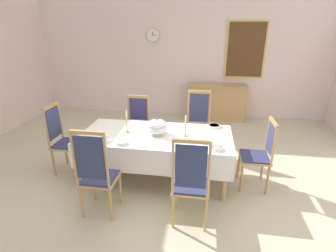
# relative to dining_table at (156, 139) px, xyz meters

# --- Properties ---
(ground) EXTENTS (7.50, 6.86, 0.04)m
(ground) POSITION_rel_dining_table_xyz_m (0.00, -0.17, -0.70)
(ground) COLOR #C0B99B
(back_wall) EXTENTS (7.50, 0.08, 3.46)m
(back_wall) POSITION_rel_dining_table_xyz_m (0.00, 3.30, 1.05)
(back_wall) COLOR silver
(back_wall) RESTS_ON ground
(dining_table) EXTENTS (2.24, 1.05, 0.75)m
(dining_table) POSITION_rel_dining_table_xyz_m (0.00, 0.00, 0.00)
(dining_table) COLOR #B1884E
(dining_table) RESTS_ON ground
(tablecloth) EXTENTS (2.26, 1.07, 0.38)m
(tablecloth) POSITION_rel_dining_table_xyz_m (0.00, 0.00, -0.02)
(tablecloth) COLOR white
(tablecloth) RESTS_ON dining_table
(chair_south_a) EXTENTS (0.44, 0.42, 1.20)m
(chair_south_a) POSITION_rel_dining_table_xyz_m (-0.55, -0.94, -0.07)
(chair_south_a) COLOR #B08251
(chair_south_a) RESTS_ON ground
(chair_north_a) EXTENTS (0.44, 0.42, 1.06)m
(chair_north_a) POSITION_rel_dining_table_xyz_m (-0.55, 0.93, -0.12)
(chair_north_a) COLOR tan
(chair_north_a) RESTS_ON ground
(chair_south_b) EXTENTS (0.44, 0.42, 1.18)m
(chair_south_b) POSITION_rel_dining_table_xyz_m (0.60, -0.94, -0.08)
(chair_south_b) COLOR tan
(chair_south_b) RESTS_ON ground
(chair_north_b) EXTENTS (0.44, 0.42, 1.20)m
(chair_north_b) POSITION_rel_dining_table_xyz_m (0.60, 0.94, -0.08)
(chair_north_b) COLOR tan
(chair_north_b) RESTS_ON ground
(chair_head_west) EXTENTS (0.42, 0.44, 1.14)m
(chair_head_west) POSITION_rel_dining_table_xyz_m (-1.53, -0.00, -0.10)
(chair_head_west) COLOR tan
(chair_head_west) RESTS_ON ground
(chair_head_east) EXTENTS (0.42, 0.44, 1.06)m
(chair_head_east) POSITION_rel_dining_table_xyz_m (1.52, -0.00, -0.12)
(chair_head_east) COLOR #AF814F
(chair_head_east) RESTS_ON ground
(soup_tureen) EXTENTS (0.31, 0.31, 0.25)m
(soup_tureen) POSITION_rel_dining_table_xyz_m (0.02, 0.00, 0.20)
(soup_tureen) COLOR white
(soup_tureen) RESTS_ON tablecloth
(candlestick_west) EXTENTS (0.07, 0.07, 0.35)m
(candlestick_west) POSITION_rel_dining_table_xyz_m (-0.44, 0.00, 0.22)
(candlestick_west) COLOR gold
(candlestick_west) RESTS_ON tablecloth
(candlestick_east) EXTENTS (0.07, 0.07, 0.32)m
(candlestick_east) POSITION_rel_dining_table_xyz_m (0.44, 0.00, 0.20)
(candlestick_east) COLOR gold
(candlestick_east) RESTS_ON tablecloth
(bowl_near_left) EXTENTS (0.20, 0.20, 0.04)m
(bowl_near_left) POSITION_rel_dining_table_xyz_m (0.87, 0.42, 0.10)
(bowl_near_left) COLOR white
(bowl_near_left) RESTS_ON tablecloth
(bowl_near_right) EXTENTS (0.19, 0.19, 0.04)m
(bowl_near_right) POSITION_rel_dining_table_xyz_m (-0.66, -0.37, 0.10)
(bowl_near_right) COLOR white
(bowl_near_right) RESTS_ON tablecloth
(bowl_far_left) EXTENTS (0.16, 0.16, 0.04)m
(bowl_far_left) POSITION_rel_dining_table_xyz_m (0.90, -0.38, 0.10)
(bowl_far_left) COLOR white
(bowl_far_left) RESTS_ON tablecloth
(bowl_far_right) EXTENTS (0.18, 0.18, 0.04)m
(bowl_far_right) POSITION_rel_dining_table_xyz_m (-0.40, -0.39, 0.10)
(bowl_far_right) COLOR white
(bowl_far_right) RESTS_ON tablecloth
(spoon_primary) EXTENTS (0.03, 0.18, 0.01)m
(spoon_primary) POSITION_rel_dining_table_xyz_m (1.00, 0.45, 0.08)
(spoon_primary) COLOR gold
(spoon_primary) RESTS_ON tablecloth
(spoon_secondary) EXTENTS (0.06, 0.17, 0.01)m
(spoon_secondary) POSITION_rel_dining_table_xyz_m (-0.78, -0.34, 0.08)
(spoon_secondary) COLOR gold
(spoon_secondary) RESTS_ON tablecloth
(sideboard) EXTENTS (1.44, 0.48, 0.90)m
(sideboard) POSITION_rel_dining_table_xyz_m (1.00, 2.98, -0.22)
(sideboard) COLOR tan
(sideboard) RESTS_ON ground
(mounted_clock) EXTENTS (0.34, 0.06, 0.34)m
(mounted_clock) POSITION_rel_dining_table_xyz_m (-0.69, 3.23, 1.38)
(mounted_clock) COLOR #D1B251
(framed_painting) EXTENTS (0.95, 0.05, 1.36)m
(framed_painting) POSITION_rel_dining_table_xyz_m (1.61, 3.24, 1.05)
(framed_painting) COLOR #D1B251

